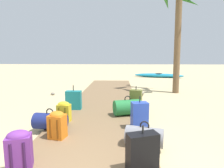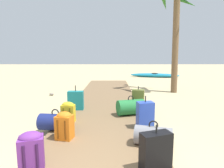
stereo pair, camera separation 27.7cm
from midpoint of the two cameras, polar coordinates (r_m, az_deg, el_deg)
The scene contains 16 objects.
ground_plane at distance 5.83m, azimuth -1.37°, elevation -7.60°, with size 60.00×60.00×0.00m, color tan.
boardwalk at distance 6.80m, azimuth -0.83°, elevation -4.89°, with size 2.15×10.20×0.08m, color brown.
backpack_orange at distance 3.73m, azimuth -14.10°, elevation -11.59°, with size 0.34×0.31×0.52m.
suitcase_blue at distance 4.15m, azimuth 10.20°, elevation -9.22°, with size 0.38×0.28×0.70m.
suitcase_black at distance 2.75m, azimuth 12.14°, elevation -19.38°, with size 0.46×0.32×0.63m.
suitcase_olive at distance 5.50m, azimuth 8.63°, elevation -4.70°, with size 0.38×0.29×0.68m.
backpack_purple at distance 2.93m, azimuth -23.63°, elevation -17.47°, with size 0.37×0.32×0.55m.
duffel_bag_green at distance 5.01m, azimuth 6.24°, elevation -6.99°, with size 0.78×0.58×0.51m.
backpack_yellow at distance 4.59m, azimuth -12.60°, elevation -7.93°, with size 0.32×0.23×0.48m.
duffel_bag_grey at distance 3.43m, azimuth 12.06°, elevation -15.20°, with size 0.70×0.49×0.44m.
suitcase_teal at distance 5.57m, azimuth -10.08°, elevation -4.78°, with size 0.44×0.21×0.70m.
duffel_bag_navy at distance 4.21m, azimuth -16.28°, elevation -10.73°, with size 0.71×0.42×0.45m.
palm_tree_far_right at distance 9.02m, azimuth 20.72°, elevation 20.83°, with size 2.11×2.19×4.68m.
kayak at distance 14.65m, azimuth 14.38°, elevation 2.53°, with size 3.65×1.43×0.31m.
rock_right_far at distance 7.93m, azimuth 9.45°, elevation -2.67°, with size 0.35×0.33×0.19m, color gray.
rock_left_far at distance 8.21m, azimuth -16.46°, elevation -2.81°, with size 0.19×0.15×0.10m, color gray.
Camera 1 is at (0.50, -1.50, 1.62)m, focal length 30.38 mm.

